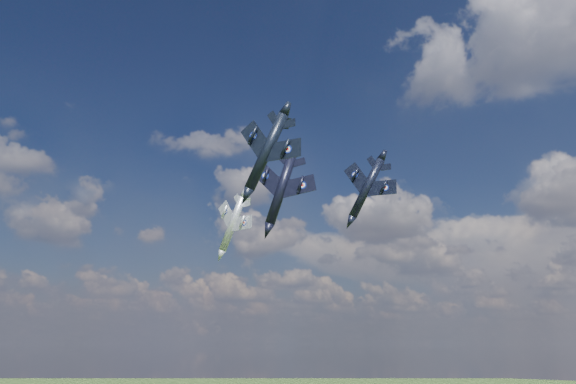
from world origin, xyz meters
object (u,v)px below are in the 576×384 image
Objects in this scene: jet_lead_navy at (281,189)px; jet_high_navy at (367,188)px; jet_left_silver at (233,224)px; jet_right_navy at (267,151)px.

jet_high_navy is (0.99, 23.59, 5.02)m from jet_lead_navy.
jet_high_navy reaches higher than jet_left_silver.
jet_right_navy is at bearing -91.86° from jet_high_navy.
jet_left_silver is at bearing 126.44° from jet_lead_navy.
jet_left_silver reaches higher than jet_lead_navy.
jet_lead_navy is at bearing -107.77° from jet_high_navy.
jet_lead_navy is 28.09m from jet_left_silver.
jet_lead_navy is 24.14m from jet_high_navy.
jet_left_silver is at bearing 128.56° from jet_right_navy.
jet_high_navy reaches higher than jet_right_navy.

